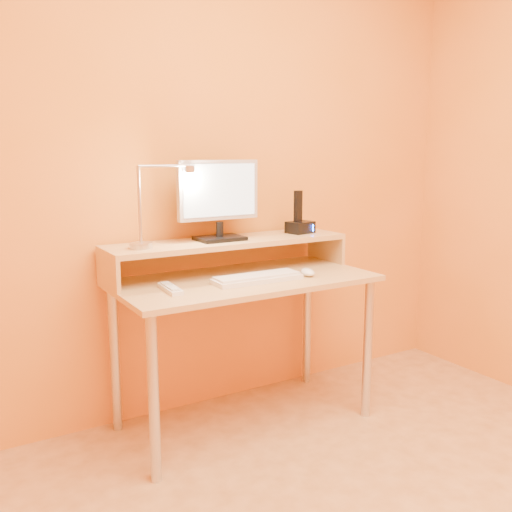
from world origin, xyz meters
TOP-DOWN VIEW (x-y plane):
  - wall_back at (0.00, 1.50)m, footprint 3.00×0.04m
  - desk_leg_fl at (-0.55, 0.93)m, footprint 0.04×0.04m
  - desk_leg_fr at (0.55, 0.93)m, footprint 0.04×0.04m
  - desk_leg_bl at (-0.55, 1.43)m, footprint 0.04×0.04m
  - desk_leg_br at (0.55, 1.43)m, footprint 0.04×0.04m
  - desk_lower at (0.00, 1.18)m, footprint 1.20×0.60m
  - shelf_riser_left at (-0.59, 1.33)m, footprint 0.02×0.30m
  - shelf_riser_right at (0.59, 1.33)m, footprint 0.02×0.30m
  - desk_shelf at (0.00, 1.33)m, footprint 1.20×0.30m
  - monitor_foot at (-0.05, 1.33)m, footprint 0.22×0.16m
  - monitor_neck at (-0.05, 1.33)m, footprint 0.04×0.04m
  - monitor_panel at (-0.05, 1.34)m, footprint 0.41×0.04m
  - monitor_back at (-0.05, 1.36)m, footprint 0.37×0.01m
  - monitor_screen at (-0.05, 1.32)m, footprint 0.37×0.01m
  - lamp_base at (-0.45, 1.30)m, footprint 0.10×0.10m
  - lamp_post at (-0.45, 1.30)m, footprint 0.01×0.01m
  - lamp_arm at (-0.33, 1.30)m, footprint 0.24×0.01m
  - lamp_head at (-0.21, 1.30)m, footprint 0.04×0.04m
  - lamp_bulb at (-0.21, 1.30)m, footprint 0.03×0.03m
  - phone_dock at (0.42, 1.33)m, footprint 0.15×0.12m
  - phone_handset at (0.41, 1.33)m, footprint 0.04×0.03m
  - phone_led at (0.47, 1.28)m, footprint 0.01×0.00m
  - keyboard at (0.01, 1.09)m, footprint 0.42×0.14m
  - mouse at (0.28, 1.06)m, footprint 0.08×0.12m
  - remote_control at (-0.39, 1.12)m, footprint 0.06×0.20m

SIDE VIEW (x-z plane):
  - desk_leg_fl at x=-0.55m, z-range 0.00..0.69m
  - desk_leg_fr at x=0.55m, z-range 0.00..0.69m
  - desk_leg_bl at x=-0.55m, z-range 0.00..0.69m
  - desk_leg_br at x=0.55m, z-range 0.00..0.69m
  - desk_lower at x=0.00m, z-range 0.70..0.72m
  - remote_control at x=-0.39m, z-range 0.72..0.74m
  - keyboard at x=0.01m, z-range 0.72..0.74m
  - mouse at x=0.28m, z-range 0.72..0.76m
  - shelf_riser_left at x=-0.59m, z-range 0.72..0.85m
  - shelf_riser_right at x=0.59m, z-range 0.72..0.85m
  - desk_shelf at x=0.00m, z-range 0.86..0.88m
  - monitor_foot at x=-0.05m, z-range 0.88..0.90m
  - lamp_base at x=-0.45m, z-range 0.88..0.90m
  - phone_dock at x=0.42m, z-range 0.88..0.94m
  - phone_led at x=0.47m, z-range 0.89..0.93m
  - monitor_neck at x=-0.05m, z-range 0.90..0.97m
  - phone_handset at x=0.41m, z-range 0.94..1.10m
  - lamp_post at x=-0.45m, z-range 0.91..1.24m
  - monitor_panel at x=-0.05m, z-range 0.98..1.26m
  - monitor_back at x=-0.05m, z-range 1.00..1.24m
  - monitor_screen at x=-0.05m, z-range 1.00..1.24m
  - lamp_bulb at x=-0.21m, z-range 1.20..1.21m
  - lamp_head at x=-0.21m, z-range 1.21..1.24m
  - lamp_arm at x=-0.33m, z-range 1.23..1.24m
  - wall_back at x=0.00m, z-range 0.00..2.50m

